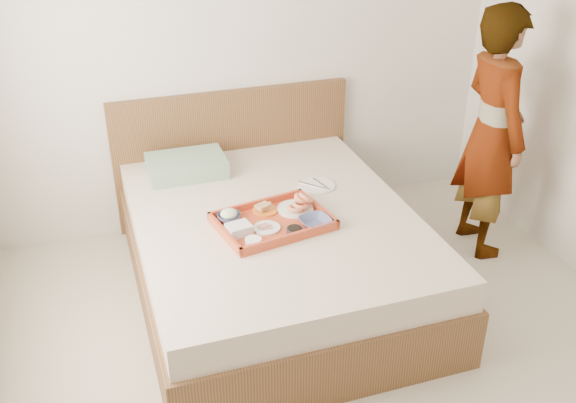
# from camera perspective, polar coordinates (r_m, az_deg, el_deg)

# --- Properties ---
(ground) EXTENTS (3.50, 4.00, 0.01)m
(ground) POSITION_cam_1_polar(r_m,az_deg,el_deg) (3.35, 6.45, -16.75)
(ground) COLOR beige
(ground) RESTS_ON ground
(wall_back) EXTENTS (3.50, 0.01, 2.60)m
(wall_back) POSITION_cam_1_polar(r_m,az_deg,el_deg) (4.38, -3.68, 14.28)
(wall_back) COLOR silver
(wall_back) RESTS_ON ground
(bed) EXTENTS (1.65, 2.00, 0.53)m
(bed) POSITION_cam_1_polar(r_m,az_deg,el_deg) (3.88, -1.17, -4.45)
(bed) COLOR brown
(bed) RESTS_ON ground
(headboard) EXTENTS (1.65, 0.06, 0.95)m
(headboard) POSITION_cam_1_polar(r_m,az_deg,el_deg) (4.60, -4.83, 4.03)
(headboard) COLOR brown
(headboard) RESTS_ON ground
(pillow) EXTENTS (0.49, 0.33, 0.12)m
(pillow) POSITION_cam_1_polar(r_m,az_deg,el_deg) (4.22, -8.87, 3.12)
(pillow) COLOR gray
(pillow) RESTS_ON bed
(tray) EXTENTS (0.67, 0.54, 0.05)m
(tray) POSITION_cam_1_polar(r_m,az_deg,el_deg) (3.61, -1.34, -1.70)
(tray) COLOR #B8462A
(tray) RESTS_ON bed
(prawn_plate) EXTENTS (0.24, 0.24, 0.01)m
(prawn_plate) POSITION_cam_1_polar(r_m,az_deg,el_deg) (3.74, 0.65, -0.65)
(prawn_plate) COLOR white
(prawn_plate) RESTS_ON tray
(navy_bowl_big) EXTENTS (0.20, 0.20, 0.04)m
(navy_bowl_big) POSITION_cam_1_polar(r_m,az_deg,el_deg) (3.58, 2.39, -1.79)
(navy_bowl_big) COLOR navy
(navy_bowl_big) RESTS_ON tray
(sauce_dish) EXTENTS (0.10, 0.10, 0.03)m
(sauce_dish) POSITION_cam_1_polar(r_m,az_deg,el_deg) (3.51, 0.57, -2.58)
(sauce_dish) COLOR black
(sauce_dish) RESTS_ON tray
(meat_plate) EXTENTS (0.17, 0.17, 0.01)m
(meat_plate) POSITION_cam_1_polar(r_m,az_deg,el_deg) (3.55, -1.88, -2.32)
(meat_plate) COLOR white
(meat_plate) RESTS_ON tray
(bread_plate) EXTENTS (0.17, 0.17, 0.01)m
(bread_plate) POSITION_cam_1_polar(r_m,az_deg,el_deg) (3.73, -2.02, -0.76)
(bread_plate) COLOR orange
(bread_plate) RESTS_ON tray
(salad_bowl) EXTENTS (0.15, 0.15, 0.04)m
(salad_bowl) POSITION_cam_1_polar(r_m,az_deg,el_deg) (3.64, -5.18, -1.38)
(salad_bowl) COLOR navy
(salad_bowl) RESTS_ON tray
(plastic_tub) EXTENTS (0.14, 0.12, 0.05)m
(plastic_tub) POSITION_cam_1_polar(r_m,az_deg,el_deg) (3.51, -4.32, -2.43)
(plastic_tub) COLOR silver
(plastic_tub) RESTS_ON tray
(cheese_round) EXTENTS (0.10, 0.10, 0.03)m
(cheese_round) POSITION_cam_1_polar(r_m,az_deg,el_deg) (3.42, -3.05, -3.50)
(cheese_round) COLOR white
(cheese_round) RESTS_ON tray
(dinner_plate) EXTENTS (0.30, 0.30, 0.01)m
(dinner_plate) POSITION_cam_1_polar(r_m,az_deg,el_deg) (4.03, 2.52, 1.39)
(dinner_plate) COLOR white
(dinner_plate) RESTS_ON bed
(person) EXTENTS (0.43, 0.62, 1.61)m
(person) POSITION_cam_1_polar(r_m,az_deg,el_deg) (4.28, 17.41, 5.71)
(person) COLOR silver
(person) RESTS_ON ground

